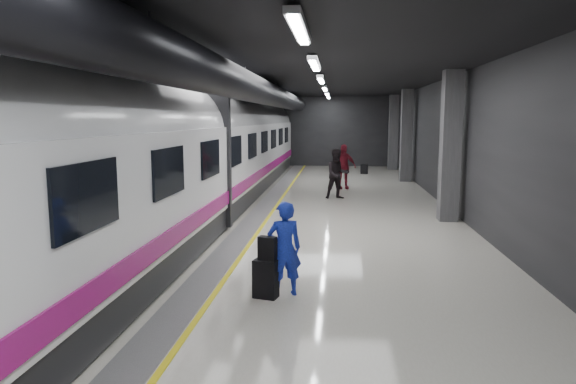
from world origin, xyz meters
name	(u,v)px	position (x,y,z in m)	size (l,w,h in m)	color
ground	(293,231)	(0.00, 0.00, 0.00)	(40.00, 40.00, 0.00)	beige
platform_hall	(286,102)	(-0.29, 0.96, 3.54)	(10.02, 40.02, 4.51)	black
train	(176,156)	(-3.25, 0.00, 2.07)	(3.05, 38.00, 4.05)	black
traveler_main	(284,249)	(0.29, -5.13, 0.84)	(0.61, 0.40, 1.67)	#1C2FD2
suitcase_main	(266,279)	(-0.02, -5.30, 0.33)	(0.41, 0.26, 0.67)	black
shoulder_bag	(267,248)	(0.01, -5.28, 0.87)	(0.30, 0.16, 0.41)	black
traveler_far_a	(337,174)	(1.19, 5.96, 0.96)	(0.94, 0.73, 1.93)	black
traveler_far_b	(343,167)	(1.44, 8.87, 0.98)	(1.15, 0.48, 1.96)	maroon
suitcase_far	(364,169)	(2.70, 15.22, 0.27)	(0.37, 0.24, 0.54)	black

